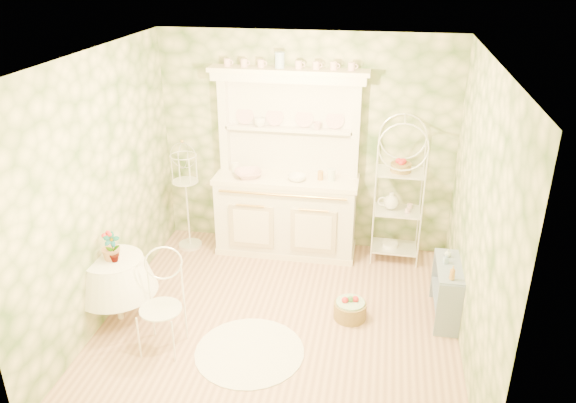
% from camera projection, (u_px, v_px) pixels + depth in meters
% --- Properties ---
extents(floor, '(3.60, 3.60, 0.00)m').
position_uv_depth(floor, '(280.00, 322.00, 5.82)').
color(floor, tan).
rests_on(floor, ground).
extents(ceiling, '(3.60, 3.60, 0.00)m').
position_uv_depth(ceiling, '(278.00, 58.00, 4.71)').
color(ceiling, white).
rests_on(ceiling, floor).
extents(wall_left, '(3.60, 3.60, 0.00)m').
position_uv_depth(wall_left, '(100.00, 191.00, 5.55)').
color(wall_left, beige).
rests_on(wall_left, floor).
extents(wall_right, '(3.60, 3.60, 0.00)m').
position_uv_depth(wall_right, '(477.00, 218.00, 4.99)').
color(wall_right, beige).
rests_on(wall_right, floor).
extents(wall_back, '(3.60, 3.60, 0.00)m').
position_uv_depth(wall_back, '(306.00, 144.00, 6.89)').
color(wall_back, beige).
rests_on(wall_back, floor).
extents(wall_front, '(3.60, 3.60, 0.00)m').
position_uv_depth(wall_front, '(227.00, 316.00, 3.65)').
color(wall_front, beige).
rests_on(wall_front, floor).
extents(kitchen_dresser, '(1.87, 0.61, 2.29)m').
position_uv_depth(kitchen_dresser, '(286.00, 166.00, 6.75)').
color(kitchen_dresser, white).
rests_on(kitchen_dresser, floor).
extents(bakers_rack, '(0.56, 0.41, 1.78)m').
position_uv_depth(bakers_rack, '(399.00, 192.00, 6.67)').
color(bakers_rack, white).
rests_on(bakers_rack, floor).
extents(side_shelf, '(0.27, 0.68, 0.57)m').
position_uv_depth(side_shelf, '(446.00, 293.00, 5.80)').
color(side_shelf, '#7C8DA7').
rests_on(side_shelf, floor).
extents(round_table, '(0.83, 0.83, 0.71)m').
position_uv_depth(round_table, '(117.00, 289.00, 5.74)').
color(round_table, white).
rests_on(round_table, floor).
extents(cafe_chair, '(0.46, 0.46, 0.78)m').
position_uv_depth(cafe_chair, '(161.00, 314.00, 5.29)').
color(cafe_chair, white).
rests_on(cafe_chair, floor).
extents(birdcage_stand, '(0.35, 0.35, 1.39)m').
position_uv_depth(birdcage_stand, '(187.00, 197.00, 7.03)').
color(birdcage_stand, white).
rests_on(birdcage_stand, floor).
extents(floor_basket, '(0.39, 0.39, 0.20)m').
position_uv_depth(floor_basket, '(350.00, 310.00, 5.85)').
color(floor_basket, olive).
rests_on(floor_basket, floor).
extents(lace_rug, '(1.19, 1.19, 0.01)m').
position_uv_depth(lace_rug, '(250.00, 352.00, 5.38)').
color(lace_rug, white).
rests_on(lace_rug, floor).
extents(bowl_floral, '(0.43, 0.43, 0.08)m').
position_uv_depth(bowl_floral, '(248.00, 176.00, 6.80)').
color(bowl_floral, white).
rests_on(bowl_floral, kitchen_dresser).
extents(bowl_white, '(0.25, 0.25, 0.07)m').
position_uv_depth(bowl_white, '(297.00, 180.00, 6.69)').
color(bowl_white, white).
rests_on(bowl_white, kitchen_dresser).
extents(cup_left, '(0.17, 0.17, 0.11)m').
position_uv_depth(cup_left, '(260.00, 124.00, 6.76)').
color(cup_left, white).
rests_on(cup_left, kitchen_dresser).
extents(cup_right, '(0.11, 0.11, 0.09)m').
position_uv_depth(cup_right, '(317.00, 127.00, 6.64)').
color(cup_right, white).
rests_on(cup_right, kitchen_dresser).
extents(potted_geranium, '(0.19, 0.15, 0.31)m').
position_uv_depth(potted_geranium, '(113.00, 250.00, 5.49)').
color(potted_geranium, '#3F7238').
rests_on(potted_geranium, round_table).
extents(bottle_amber, '(0.06, 0.06, 0.15)m').
position_uv_depth(bottle_amber, '(452.00, 273.00, 5.40)').
color(bottle_amber, '#B88339').
rests_on(bottle_amber, side_shelf).
extents(bottle_blue, '(0.06, 0.06, 0.10)m').
position_uv_depth(bottle_blue, '(446.00, 260.00, 5.70)').
color(bottle_blue, '#99B9DB').
rests_on(bottle_blue, side_shelf).
extents(bottle_glass, '(0.08, 0.08, 0.09)m').
position_uv_depth(bottle_glass, '(448.00, 254.00, 5.82)').
color(bottle_glass, silver).
rests_on(bottle_glass, side_shelf).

